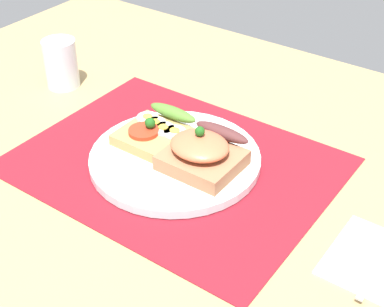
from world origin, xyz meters
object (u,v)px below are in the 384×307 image
object	(u,v)px
fork	(384,259)
drinking_glass	(61,64)
sandwich_egg_tomato	(156,131)
napkin	(379,262)
sandwich_salmon	(202,153)
plate	(175,159)

from	to	relation	value
fork	drinking_glass	size ratio (longest dim) A/B	1.62
sandwich_egg_tomato	napkin	distance (cm)	36.23
fork	sandwich_egg_tomato	bearing A→B (deg)	174.52
drinking_glass	napkin	bearing A→B (deg)	-8.71
sandwich_salmon	sandwich_egg_tomato	bearing A→B (deg)	170.21
sandwich_egg_tomato	napkin	size ratio (longest dim) A/B	0.88
plate	fork	xyz separation A→B (cm)	(31.49, -1.66, -0.19)
napkin	plate	bearing A→B (deg)	176.48
sandwich_egg_tomato	fork	bearing A→B (deg)	-5.48
napkin	drinking_glass	distance (cm)	62.37
sandwich_salmon	napkin	bearing A→B (deg)	-4.58
drinking_glass	sandwich_salmon	bearing A→B (deg)	-11.80
plate	sandwich_salmon	bearing A→B (deg)	2.72
sandwich_egg_tomato	drinking_glass	world-z (taller)	drinking_glass
napkin	drinking_glass	size ratio (longest dim) A/B	1.39
plate	sandwich_egg_tomato	size ratio (longest dim) A/B	2.35
sandwich_egg_tomato	sandwich_salmon	bearing A→B (deg)	-9.79
sandwich_salmon	drinking_glass	xyz separation A→B (cm)	(-34.92, 7.30, 0.53)
fork	drinking_glass	distance (cm)	62.64
sandwich_egg_tomato	fork	world-z (taller)	sandwich_egg_tomato
sandwich_salmon	napkin	world-z (taller)	sandwich_salmon
sandwich_salmon	drinking_glass	world-z (taller)	drinking_glass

